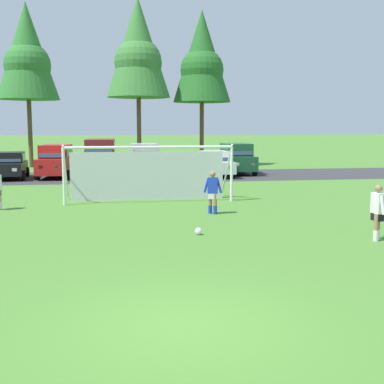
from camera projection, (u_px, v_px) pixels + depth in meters
ground_plane at (136, 200)px, 23.17m from camera, size 400.00×400.00×0.00m
parking_lot_strip at (127, 176)px, 34.16m from camera, size 52.00×8.40×0.01m
soccer_ball at (198, 231)px, 15.63m from camera, size 0.22×0.22×0.22m
soccer_goal at (148, 172)px, 22.85m from camera, size 7.44×1.97×2.57m
player_striker_near at (378, 212)px, 14.81m from camera, size 0.32×0.75×1.64m
player_defender_far at (213, 192)px, 19.35m from camera, size 0.70×0.36×1.64m
parked_car_slot_left at (10, 165)px, 32.55m from camera, size 2.22×4.29×1.72m
parked_car_slot_center_left at (56, 161)px, 33.32m from camera, size 2.38×4.72×2.16m
parked_car_slot_center at (101, 157)px, 33.62m from camera, size 2.33×4.87×2.52m
parked_car_slot_center_right at (145, 159)px, 35.31m from camera, size 2.15×4.60×2.16m
parked_car_slot_right at (215, 164)px, 33.97m from camera, size 2.18×4.27×1.72m
parked_car_slot_far_right at (237, 158)px, 36.06m from camera, size 2.19×4.62×2.16m
tree_left_edge at (27, 54)px, 40.97m from camera, size 5.00×5.00×13.34m
tree_mid_left at (138, 51)px, 40.88m from camera, size 5.15×5.15×13.73m
tree_center_back at (202, 59)px, 42.59m from camera, size 4.88×4.88×13.02m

